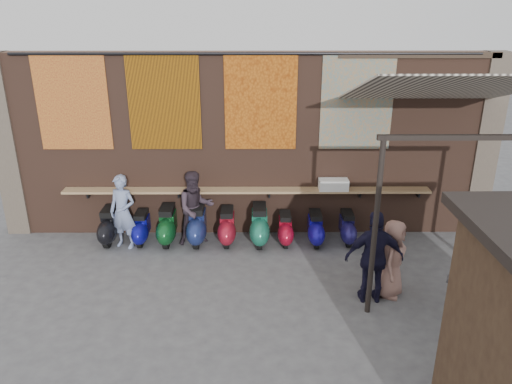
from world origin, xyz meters
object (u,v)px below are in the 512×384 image
scooter_stool_4 (227,227)px  scooter_stool_6 (285,229)px  scooter_stool_7 (315,229)px  scooter_stool_8 (347,228)px  shopper_navy (374,258)px  shelf_box (333,185)px  shopper_tan (392,259)px  scooter_stool_1 (142,228)px  diner_left (123,212)px  scooter_stool_5 (259,226)px  diner_right (196,208)px  scooter_stool_3 (197,225)px  shopper_grey (477,278)px  scooter_stool_2 (168,226)px  scooter_stool_0 (109,226)px

scooter_stool_4 → scooter_stool_6: scooter_stool_4 is taller
scooter_stool_7 → scooter_stool_4: bearing=178.9°
scooter_stool_8 → shopper_navy: shopper_navy is taller
shelf_box → scooter_stool_6: 1.43m
shopper_tan → shelf_box: bearing=42.9°
scooter_stool_1 → diner_left: 0.59m
scooter_stool_4 → shopper_tan: bearing=-34.3°
scooter_stool_7 → scooter_stool_5: bearing=179.2°
scooter_stool_6 → shopper_tan: shopper_tan is taller
diner_right → scooter_stool_3: bearing=0.6°
scooter_stool_4 → shopper_navy: bearing=-40.2°
scooter_stool_7 → shopper_grey: (2.30, -2.75, 0.42)m
shelf_box → shopper_tan: shopper_tan is taller
scooter_stool_6 → scooter_stool_7: (0.66, -0.00, 0.01)m
scooter_stool_1 → scooter_stool_6: size_ratio=1.02×
shelf_box → scooter_stool_8: size_ratio=0.88×
scooter_stool_1 → scooter_stool_7: bearing=-0.9°
scooter_stool_2 → scooter_stool_6: bearing=-1.2°
shopper_navy → scooter_stool_3: bearing=-33.0°
scooter_stool_8 → scooter_stool_7: bearing=-175.8°
scooter_stool_3 → shopper_grey: size_ratio=0.58×
scooter_stool_3 → scooter_stool_6: (1.91, -0.05, -0.08)m
scooter_stool_4 → scooter_stool_8: bearing=0.3°
scooter_stool_2 → scooter_stool_7: bearing=-1.0°
scooter_stool_3 → scooter_stool_8: (3.27, -0.00, -0.08)m
shopper_navy → scooter_stool_4: bearing=-38.9°
scooter_stool_5 → scooter_stool_6: 0.57m
scooter_stool_0 → scooter_stool_3: scooter_stool_3 is taller
scooter_stool_5 → diner_right: bearing=178.7°
diner_left → diner_right: (1.52, 0.16, 0.01)m
scooter_stool_1 → scooter_stool_7: size_ratio=0.98×
scooter_stool_3 → shopper_grey: bearing=-29.9°
scooter_stool_8 → shopper_navy: size_ratio=0.42×
scooter_stool_5 → diner_right: (-1.37, 0.03, 0.40)m
shelf_box → shopper_navy: shopper_navy is taller
diner_right → shopper_grey: diner_right is taller
scooter_stool_3 → scooter_stool_2: bearing=179.8°
scooter_stool_7 → diner_right: size_ratio=0.45×
scooter_stool_8 → scooter_stool_1: bearing=179.9°
scooter_stool_6 → shopper_grey: 4.07m
shopper_tan → scooter_stool_1: bearing=93.0°
scooter_stool_1 → scooter_stool_4: size_ratio=0.91×
scooter_stool_5 → shopper_tan: shopper_tan is taller
shopper_navy → shopper_grey: shopper_navy is taller
scooter_stool_6 → shopper_navy: shopper_navy is taller
scooter_stool_1 → shopper_grey: (6.09, -2.82, 0.42)m
scooter_stool_2 → shopper_tan: bearing=-25.7°
shelf_box → scooter_stool_4: shelf_box is taller
scooter_stool_7 → diner_left: bearing=-178.4°
scooter_stool_3 → scooter_stool_8: bearing=-0.0°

